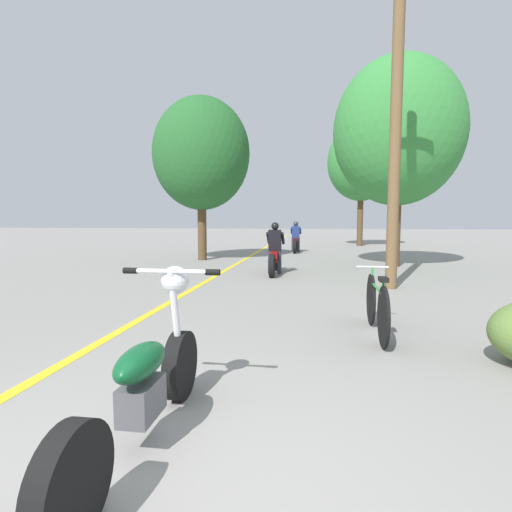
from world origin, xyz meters
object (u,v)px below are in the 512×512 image
object	(u,v)px
roadside_tree_right_far	(361,162)
utility_pole	(396,120)
motorcycle_rider_lead	(275,255)
bicycle_parked	(377,305)
roadside_tree_left	(201,154)
motorcycle_foreground	(146,381)
motorcycle_rider_far	(296,240)
roadside_tree_right_near	(398,132)

from	to	relation	value
roadside_tree_right_far	utility_pole	bearing A→B (deg)	-93.44
motorcycle_rider_lead	bicycle_parked	xyz separation A→B (m)	(1.88, -5.57, -0.14)
roadside_tree_left	motorcycle_foreground	bearing A→B (deg)	-75.73
roadside_tree_right_far	motorcycle_rider_lead	bearing A→B (deg)	-106.45
roadside_tree_right_far	motorcycle_rider_far	xyz separation A→B (m)	(-3.33, -4.73, -4.05)
motorcycle_foreground	motorcycle_rider_far	xyz separation A→B (m)	(0.24, 15.67, 0.10)
roadside_tree_right_far	roadside_tree_left	xyz separation A→B (m)	(-6.54, -8.72, -0.78)
roadside_tree_right_near	motorcycle_rider_lead	distance (m)	5.57
motorcycle_rider_lead	motorcycle_rider_far	xyz separation A→B (m)	(0.22, 7.29, 0.00)
roadside_tree_right_far	roadside_tree_right_near	bearing A→B (deg)	-89.88
roadside_tree_right_far	motorcycle_foreground	size ratio (longest dim) A/B	3.24
roadside_tree_right_far	bicycle_parked	world-z (taller)	roadside_tree_right_far
motorcycle_rider_far	bicycle_parked	bearing A→B (deg)	-82.67
roadside_tree_left	bicycle_parked	bearing A→B (deg)	-61.23
motorcycle_rider_far	roadside_tree_left	bearing A→B (deg)	-128.86
roadside_tree_right_far	motorcycle_rider_lead	xyz separation A→B (m)	(-3.55, -12.02, -4.06)
utility_pole	motorcycle_foreground	world-z (taller)	utility_pole
roadside_tree_left	roadside_tree_right_far	bearing A→B (deg)	53.11
utility_pole	motorcycle_foreground	size ratio (longest dim) A/B	3.33
motorcycle_rider_lead	bicycle_parked	bearing A→B (deg)	-71.39
utility_pole	motorcycle_foreground	bearing A→B (deg)	-113.06
motorcycle_rider_far	roadside_tree_right_far	bearing A→B (deg)	54.87
roadside_tree_left	motorcycle_rider_far	xyz separation A→B (m)	(3.21, 3.99, -3.28)
utility_pole	motorcycle_rider_far	xyz separation A→B (m)	(-2.49, 9.26, -3.01)
roadside_tree_right_far	motorcycle_rider_far	size ratio (longest dim) A/B	3.10
utility_pole	motorcycle_foreground	xyz separation A→B (m)	(-2.73, -6.41, -3.12)
roadside_tree_right_near	motorcycle_rider_lead	xyz separation A→B (m)	(-3.57, -2.24, -3.64)
utility_pole	roadside_tree_right_far	world-z (taller)	utility_pole
utility_pole	roadside_tree_right_near	xyz separation A→B (m)	(0.86, 4.20, 0.63)
roadside_tree_right_near	motorcycle_rider_lead	world-z (taller)	roadside_tree_right_near
utility_pole	bicycle_parked	world-z (taller)	utility_pole
utility_pole	motorcycle_rider_lead	distance (m)	4.50
utility_pole	roadside_tree_right_near	bearing A→B (deg)	78.41
roadside_tree_right_far	motorcycle_rider_lead	size ratio (longest dim) A/B	3.27
motorcycle_foreground	roadside_tree_right_far	bearing A→B (deg)	80.07
bicycle_parked	motorcycle_rider_far	bearing A→B (deg)	97.33
motorcycle_rider_lead	roadside_tree_right_near	bearing A→B (deg)	32.09
utility_pole	roadside_tree_right_near	world-z (taller)	utility_pole
motorcycle_foreground	motorcycle_rider_lead	xyz separation A→B (m)	(0.02, 8.38, 0.10)
roadside_tree_right_near	utility_pole	bearing A→B (deg)	-101.59
roadside_tree_right_near	roadside_tree_right_far	world-z (taller)	roadside_tree_right_far
bicycle_parked	motorcycle_foreground	bearing A→B (deg)	-124.04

